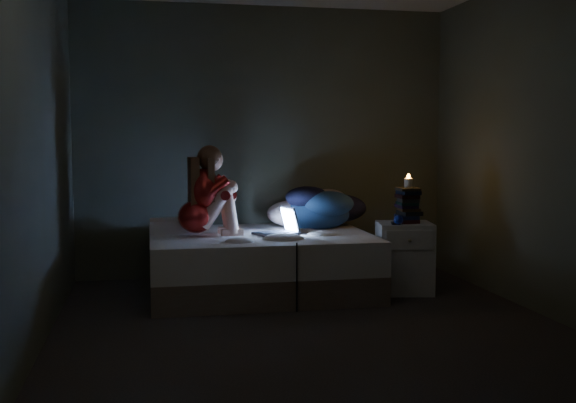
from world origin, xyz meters
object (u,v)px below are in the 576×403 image
object	(u,v)px
bed	(260,263)
nightstand	(404,258)
woman	(196,190)
phone	(398,223)
laptop	(275,220)
candle	(408,185)

from	to	relation	value
bed	nightstand	distance (m)	1.25
woman	phone	world-z (taller)	woman
bed	woman	world-z (taller)	woman
phone	bed	bearing A→B (deg)	169.31
woman	phone	size ratio (longest dim) A/B	5.48
woman	nightstand	world-z (taller)	woman
laptop	phone	world-z (taller)	laptop
laptop	woman	bearing A→B (deg)	154.58
woman	phone	xyz separation A→B (m)	(1.68, -0.30, -0.28)
bed	phone	xyz separation A→B (m)	(1.13, -0.31, 0.36)
bed	laptop	world-z (taller)	laptop
woman	phone	bearing A→B (deg)	-14.95
phone	nightstand	bearing A→B (deg)	44.53
candle	phone	size ratio (longest dim) A/B	0.57
laptop	nightstand	world-z (taller)	laptop
bed	phone	world-z (taller)	phone
woman	candle	xyz separation A→B (m)	(1.81, -0.20, 0.03)
laptop	candle	xyz separation A→B (m)	(1.15, -0.14, 0.29)
bed	woman	bearing A→B (deg)	-178.53
laptop	nightstand	distance (m)	1.17
nightstand	candle	xyz separation A→B (m)	(0.03, 0.02, 0.63)
woman	bed	bearing A→B (deg)	-3.35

